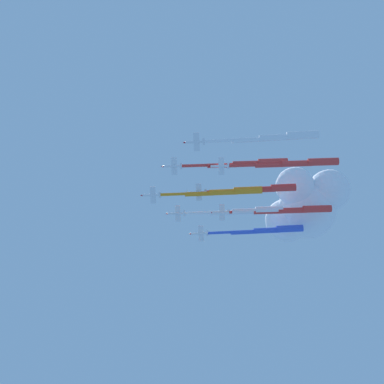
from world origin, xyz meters
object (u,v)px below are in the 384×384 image
object	(u,v)px
jet_lead	(223,192)
jet_port_mid	(261,189)
jet_starboard_inner	(246,211)
jet_starboard_outer	(297,163)
jet_starboard_mid	(275,137)
jet_port_inner	(247,164)
jet_trail_port	(293,210)
jet_port_outer	(267,230)

from	to	relation	value
jet_lead	jet_port_mid	size ratio (longest dim) A/B	1.10
jet_starboard_inner	jet_starboard_outer	bearing A→B (deg)	-16.58
jet_port_mid	jet_starboard_mid	world-z (taller)	jet_starboard_mid
jet_starboard_mid	jet_starboard_outer	size ratio (longest dim) A/B	1.02
jet_port_mid	jet_port_inner	bearing A→B (deg)	-83.47
jet_lead	jet_trail_port	xyz separation A→B (m)	(20.82, 30.60, 2.27)
jet_starboard_outer	jet_port_outer	bearing A→B (deg)	140.02
jet_port_inner	jet_port_mid	distance (m)	14.98
jet_port_inner	jet_starboard_inner	bearing A→B (deg)	124.26
jet_port_mid	jet_starboard_outer	size ratio (longest dim) A/B	0.88
jet_starboard_inner	jet_starboard_outer	world-z (taller)	jet_starboard_inner
jet_port_inner	jet_starboard_inner	world-z (taller)	jet_port_inner
jet_port_outer	jet_trail_port	world-z (taller)	jet_port_outer
jet_port_inner	jet_starboard_mid	size ratio (longest dim) A/B	0.96
jet_port_outer	jet_starboard_mid	bearing A→B (deg)	-55.24
jet_starboard_mid	jet_trail_port	xyz separation A→B (m)	(-14.17, 41.13, 1.35)
jet_port_inner	jet_port_outer	distance (m)	41.84
jet_port_inner	jet_port_outer	bearing A→B (deg)	108.67
jet_starboard_inner	jet_port_mid	distance (m)	16.06
jet_port_mid	jet_port_outer	size ratio (longest dim) A/B	0.90
jet_lead	jet_port_outer	bearing A→B (deg)	84.21
jet_port_outer	jet_trail_port	bearing A→B (deg)	-13.66
jet_port_inner	jet_port_mid	xyz separation A→B (m)	(-1.68, 14.70, -2.36)
jet_port_outer	jet_starboard_inner	bearing A→B (deg)	-96.96
jet_lead	jet_starboard_inner	size ratio (longest dim) A/B	1.01
jet_starboard_mid	jet_port_outer	size ratio (longest dim) A/B	1.04
jet_port_inner	jet_starboard_mid	distance (m)	19.08
jet_starboard_inner	jet_port_outer	bearing A→B (deg)	83.04
jet_starboard_mid	jet_trail_port	world-z (taller)	jet_trail_port
jet_lead	jet_starboard_outer	distance (m)	36.82
jet_starboard_outer	jet_port_mid	bearing A→B (deg)	173.73
jet_lead	jet_port_inner	world-z (taller)	jet_port_inner
jet_port_mid	jet_starboard_inner	bearing A→B (deg)	149.85
jet_starboard_outer	jet_trail_port	xyz separation A→B (m)	(-15.17, 23.02, 0.55)
jet_port_mid	jet_starboard_outer	xyz separation A→B (m)	(20.75, -2.28, 0.84)
jet_port_outer	jet_port_mid	bearing A→B (deg)	-64.85
jet_port_mid	jet_trail_port	size ratio (longest dim) A/B	0.88
jet_lead	jet_port_inner	bearing A→B (deg)	-15.96
jet_starboard_mid	jet_port_outer	world-z (taller)	jet_port_outer
jet_lead	jet_starboard_outer	bearing A→B (deg)	11.89
jet_port_inner	jet_starboard_mid	world-z (taller)	jet_port_inner
jet_port_mid	jet_starboard_outer	world-z (taller)	jet_starboard_outer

